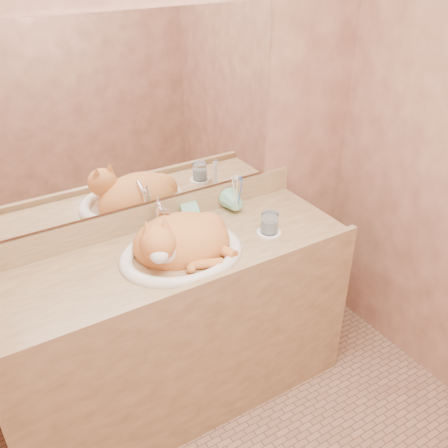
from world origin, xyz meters
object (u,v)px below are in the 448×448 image
vanity_counter (177,330)px  toothbrush_cup (237,206)px  soap_dispenser (191,212)px  water_glass (269,223)px  sink_basin (181,239)px  cat (179,239)px

vanity_counter → toothbrush_cup: 0.65m
toothbrush_cup → soap_dispenser: bearing=179.3°
vanity_counter → soap_dispenser: (0.18, 0.15, 0.51)m
toothbrush_cup → water_glass: (0.03, -0.22, 0.01)m
sink_basin → water_glass: sink_basin is taller
cat → soap_dispenser: cat is taller
soap_dispenser → toothbrush_cup: 0.25m
soap_dispenser → water_glass: soap_dispenser is taller
sink_basin → cat: (0.00, 0.02, -0.01)m
sink_basin → water_glass: size_ratio=5.67×
sink_basin → toothbrush_cup: 0.42m
soap_dispenser → vanity_counter: bearing=-119.7°
water_glass → cat: bearing=170.6°
soap_dispenser → cat: bearing=-112.9°
water_glass → sink_basin: bearing=173.0°
vanity_counter → cat: bearing=-3.2°
sink_basin → water_glass: bearing=7.8°
sink_basin → soap_dispenser: soap_dispenser is taller
sink_basin → cat: bearing=101.8°
sink_basin → vanity_counter: bearing=164.7°
vanity_counter → cat: size_ratio=3.77×
sink_basin → toothbrush_cup: sink_basin is taller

